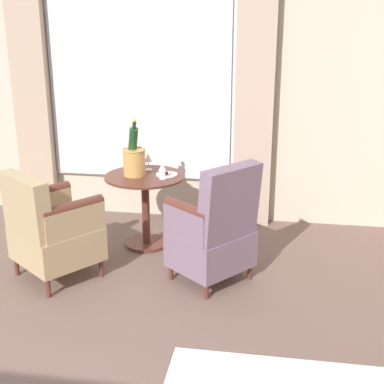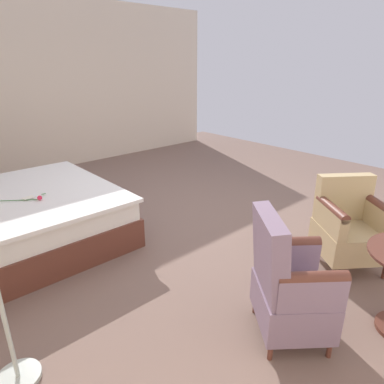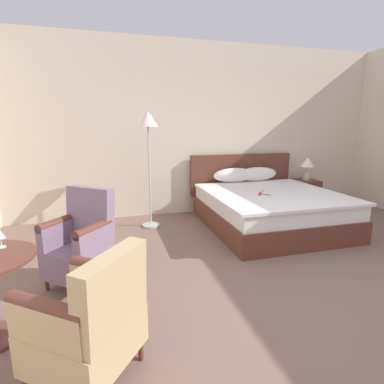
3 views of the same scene
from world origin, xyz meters
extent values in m
plane|color=#755C51|center=(0.00, 0.00, 0.00)|extent=(8.28, 8.28, 0.00)
cube|color=beige|center=(0.00, 3.20, 1.50)|extent=(6.90, 0.12, 3.00)
cube|color=brown|center=(0.71, 1.97, 0.16)|extent=(1.89, 2.09, 0.33)
cube|color=white|center=(0.71, 1.97, 0.43)|extent=(1.83, 2.03, 0.21)
cube|color=white|center=(0.71, 1.91, 0.56)|extent=(1.93, 1.96, 0.04)
cube|color=brown|center=(0.71, 3.06, 0.69)|extent=(1.98, 0.08, 0.74)
ellipsoid|color=white|center=(0.49, 2.86, 0.71)|extent=(0.79, 0.23, 0.26)
ellipsoid|color=white|center=(0.94, 2.86, 0.71)|extent=(0.80, 0.25, 0.27)
cylinder|color=#2D6628|center=(0.52, 1.91, 0.59)|extent=(0.24, 0.32, 0.01)
sphere|color=#DB2342|center=(0.41, 1.75, 0.61)|extent=(0.05, 0.05, 0.05)
ellipsoid|color=#33702D|center=(0.52, 1.67, 0.60)|extent=(0.02, 0.05, 0.01)
cube|color=white|center=(0.54, 1.83, 0.59)|extent=(0.10, 0.12, 0.00)
cube|color=brown|center=(1.94, 2.77, 0.28)|extent=(0.40, 0.46, 0.57)
sphere|color=#B7B2A8|center=(2.15, 2.77, 0.41)|extent=(0.02, 0.02, 0.02)
cylinder|color=#B4B9A9|center=(1.94, 2.77, 0.64)|extent=(0.12, 0.12, 0.16)
cylinder|color=tan|center=(1.94, 2.77, 0.77)|extent=(0.02, 0.02, 0.10)
cone|color=silver|center=(1.94, 2.77, 0.91)|extent=(0.28, 0.28, 0.18)
cylinder|color=#B0BAB1|center=(-1.09, 2.51, 0.01)|extent=(0.28, 0.28, 0.03)
cylinder|color=#B0BAB1|center=(-1.09, 2.51, 0.80)|extent=(0.03, 0.03, 1.53)
cone|color=silver|center=(-1.09, 2.51, 1.68)|extent=(0.30, 0.30, 0.23)
cylinder|color=white|center=(-2.52, 0.39, 0.66)|extent=(0.06, 0.06, 0.01)
cylinder|color=white|center=(-2.52, 0.39, 0.70)|extent=(0.01, 0.01, 0.07)
cone|color=white|center=(-2.52, 0.39, 0.77)|extent=(0.07, 0.07, 0.07)
cylinder|color=brown|center=(-2.34, 0.86, 0.06)|extent=(0.04, 0.04, 0.12)
cylinder|color=brown|center=(-1.97, 0.56, 0.06)|extent=(0.04, 0.04, 0.12)
cylinder|color=brown|center=(-2.08, 1.18, 0.06)|extent=(0.04, 0.04, 0.12)
cylinder|color=brown|center=(-1.71, 0.88, 0.06)|extent=(0.04, 0.04, 0.12)
cube|color=slate|center=(-2.02, 0.87, 0.26)|extent=(0.74, 0.73, 0.28)
cube|color=slate|center=(-1.90, 1.02, 0.69)|extent=(0.51, 0.46, 0.57)
cube|color=slate|center=(-2.21, 1.00, 0.52)|extent=(0.36, 0.41, 0.24)
cylinder|color=brown|center=(-2.21, 1.00, 0.64)|extent=(0.36, 0.41, 0.09)
cube|color=slate|center=(-1.86, 0.71, 0.52)|extent=(0.36, 0.41, 0.24)
cylinder|color=brown|center=(-1.86, 0.71, 0.64)|extent=(0.36, 0.41, 0.09)
cylinder|color=brown|center=(-1.93, 0.00, 0.08)|extent=(0.04, 0.04, 0.15)
cylinder|color=brown|center=(-1.55, -0.28, 0.08)|extent=(0.04, 0.04, 0.15)
cube|color=tan|center=(-1.89, -0.34, 0.29)|extent=(0.79, 0.80, 0.27)
cube|color=tan|center=(-1.71, -0.48, 0.65)|extent=(0.44, 0.52, 0.46)
cube|color=tan|center=(-1.76, -0.13, 0.53)|extent=(0.46, 0.38, 0.22)
cylinder|color=brown|center=(-1.76, -0.13, 0.64)|extent=(0.46, 0.38, 0.09)
cube|color=tan|center=(-2.05, -0.52, 0.53)|extent=(0.46, 0.38, 0.22)
cylinder|color=brown|center=(-2.05, -0.52, 0.64)|extent=(0.46, 0.38, 0.09)
camera|label=1|loc=(1.77, 1.33, 1.99)|focal=50.00mm
camera|label=2|loc=(-3.05, 2.77, 1.91)|focal=32.00mm
camera|label=3|loc=(-1.69, -2.08, 1.57)|focal=28.00mm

